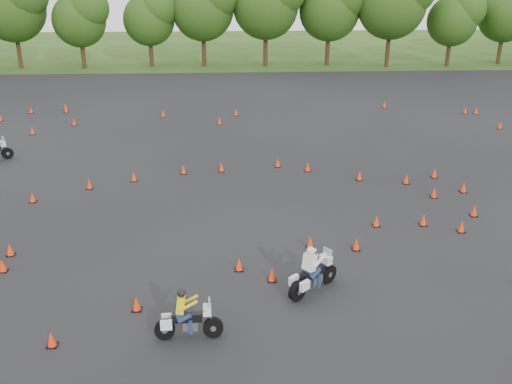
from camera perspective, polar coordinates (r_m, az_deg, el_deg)
The scene contains 6 objects.
ground at distance 20.65m, azimuth 0.54°, elevation -7.33°, with size 140.00×140.00×0.00m, color #2D5119.
asphalt_pad at distance 26.02m, azimuth -0.21°, elevation -0.75°, with size 62.00×62.00×0.00m, color black.
treeline at distance 53.31m, azimuth 0.44°, elevation 16.43°, with size 86.91×32.08×10.69m.
traffic_cones at distance 25.59m, azimuth -0.59°, elevation -0.62°, with size 36.06×33.55×0.45m.
rider_yellow at distance 16.76m, azimuth -6.79°, elevation -12.20°, with size 1.99×0.61×1.53m, color yellow, non-canonical shape.
rider_white at distance 18.84m, azimuth 5.79°, elevation -7.60°, with size 2.22×0.68×1.71m, color white, non-canonical shape.
Camera 1 is at (-1.07, -17.89, 10.27)m, focal length 40.00 mm.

